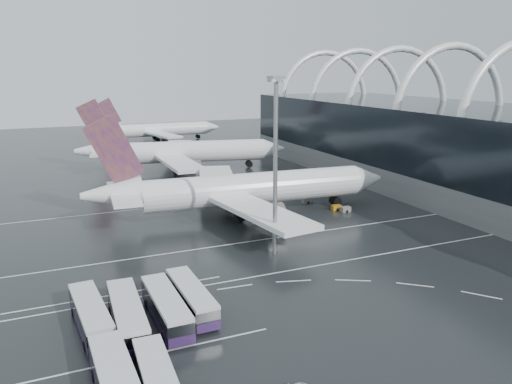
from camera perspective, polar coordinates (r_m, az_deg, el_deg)
name	(u,v)px	position (r m, az deg, el deg)	size (l,w,h in m)	color
ground	(282,266)	(75.89, 3.00, -8.44)	(420.00, 420.00, 0.00)	black
terminal	(485,150)	(125.73, 24.73, 4.43)	(42.00, 160.00, 34.90)	slate
lane_marking_near	(288,271)	(74.24, 3.70, -8.97)	(120.00, 0.25, 0.01)	white
lane_marking_mid	(251,241)	(86.06, -0.58, -5.66)	(120.00, 0.25, 0.01)	white
lane_marking_far	(202,202)	(111.23, -6.22, -1.18)	(120.00, 0.25, 0.01)	white
bus_bay_line_south	(143,356)	(55.40, -12.80, -17.85)	(28.00, 0.25, 0.01)	white
bus_bay_line_north	(119,294)	(69.41, -15.39, -11.17)	(28.00, 0.25, 0.01)	white
airliner_main	(240,190)	(99.26, -1.79, 0.20)	(62.65, 54.83, 21.21)	white
airliner_gate_b	(180,153)	(146.23, -8.69, 4.48)	(59.99, 53.08, 20.93)	white
airliner_gate_c	(158,130)	(208.21, -11.13, 6.95)	(49.96, 46.32, 17.88)	white
bus_row_near_a	(91,315)	(60.97, -18.36, -13.22)	(3.89, 13.28, 3.23)	#29143F
bus_row_near_b	(127,315)	(59.56, -14.49, -13.49)	(3.73, 14.02, 3.42)	#29143F
bus_row_near_c	(166,307)	(60.59, -10.23, -12.82)	(3.33, 13.42, 3.30)	#29143F
bus_row_near_d	(191,297)	(62.75, -7.41, -11.80)	(3.28, 12.96, 3.18)	#29143F
floodlight_mast	(276,146)	(75.97, 2.25, 5.32)	(2.13, 2.13, 27.82)	gray
gse_cart_belly_a	(336,208)	(105.80, 9.14, -1.77)	(1.99, 1.18, 1.09)	#B17517
gse_cart_belly_b	(307,201)	(110.45, 5.85, -0.98)	(2.10, 1.24, 1.14)	slate
gse_cart_belly_d	(346,209)	(104.89, 10.21, -1.96)	(1.98, 1.17, 1.08)	slate
gse_cart_belly_e	(278,205)	(106.60, 2.50, -1.48)	(2.00, 1.18, 1.09)	#B17517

